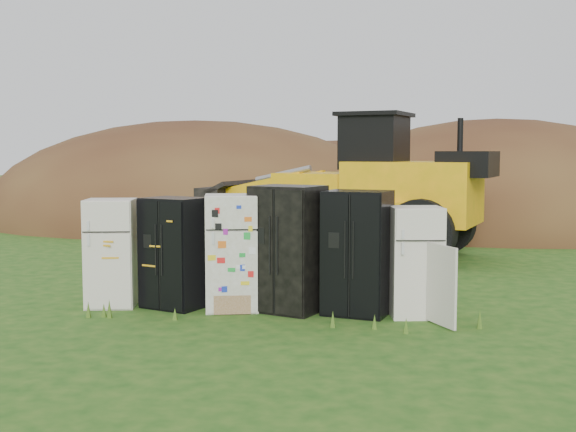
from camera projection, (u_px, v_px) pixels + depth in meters
The scene contains 11 objects.
ground at pixel (267, 310), 11.19m from camera, with size 120.00×120.00×0.00m, color #1A4813.
fridge_leftmost at pixel (111, 253), 11.47m from camera, with size 0.75×0.72×1.71m, color silver, non-canonical shape.
fridge_black_side at pixel (175, 253), 11.38m from camera, with size 0.91×0.72×1.74m, color black, non-canonical shape.
fridge_sticker at pixel (232, 252), 11.20m from camera, with size 0.80×0.74×1.80m, color silver, non-canonical shape.
fridge_dark_mid at pixel (288, 249), 11.10m from camera, with size 0.99×0.81×1.94m, color black, non-canonical shape.
fridge_black_right at pixel (357, 253), 10.89m from camera, with size 0.94×0.78×1.87m, color black, non-canonical shape.
fridge_open_door at pixel (416, 262), 10.76m from camera, with size 0.75×0.69×1.64m, color silver, non-canonical shape.
wheel_loader at pixel (340, 184), 17.20m from camera, with size 6.95×2.82×3.36m, color #FDAB10, non-canonical shape.
dirt_mound_right at pixel (494, 229), 22.95m from camera, with size 12.81×9.39×7.00m, color #3F1F14.
dirt_mound_left at pixel (196, 221), 25.57m from camera, with size 15.46×11.60×7.12m, color #3F1F14.
dirt_mound_back at pixel (372, 212), 29.36m from camera, with size 19.30×12.87×5.92m, color #3F1F14.
Camera 1 is at (1.99, -10.84, 2.45)m, focal length 45.00 mm.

